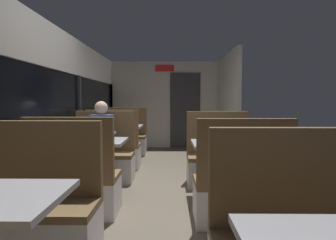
{
  "coord_description": "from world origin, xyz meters",
  "views": [
    {
      "loc": [
        0.17,
        -3.69,
        1.27
      ],
      "look_at": [
        0.11,
        1.99,
        0.89
      ],
      "focal_mm": 31.26,
      "sensor_mm": 36.0,
      "label": 1
    }
  ],
  "objects_px": {
    "bench_mid_window_facing_end": "(75,186)",
    "dining_table_far_window": "(121,130)",
    "bench_mid_window_facing_entry": "(104,160)",
    "bench_rear_aisle_facing_entry": "(219,163)",
    "seated_passenger": "(102,148)",
    "bench_rear_aisle_facing_end": "(241,192)",
    "bench_near_window_facing_entry": "(39,217)",
    "bench_far_window_facing_entry": "(126,140)",
    "bench_far_window_facing_end": "(114,151)",
    "dining_table_rear_aisle": "(228,151)",
    "coffee_cup_primary": "(239,138)",
    "dining_table_mid_window": "(91,148)"
  },
  "relations": [
    {
      "from": "dining_table_rear_aisle",
      "to": "seated_passenger",
      "type": "relative_size",
      "value": 0.71
    },
    {
      "from": "bench_mid_window_facing_end",
      "to": "bench_mid_window_facing_entry",
      "type": "distance_m",
      "value": 1.4
    },
    {
      "from": "bench_mid_window_facing_entry",
      "to": "bench_rear_aisle_facing_entry",
      "type": "bearing_deg",
      "value": -6.38
    },
    {
      "from": "dining_table_far_window",
      "to": "bench_rear_aisle_facing_end",
      "type": "relative_size",
      "value": 0.82
    },
    {
      "from": "bench_far_window_facing_end",
      "to": "bench_rear_aisle_facing_end",
      "type": "height_order",
      "value": "same"
    },
    {
      "from": "bench_rear_aisle_facing_entry",
      "to": "seated_passenger",
      "type": "bearing_deg",
      "value": 175.92
    },
    {
      "from": "bench_mid_window_facing_end",
      "to": "seated_passenger",
      "type": "distance_m",
      "value": 1.34
    },
    {
      "from": "bench_mid_window_facing_entry",
      "to": "bench_far_window_facing_entry",
      "type": "xyz_separation_m",
      "value": [
        0.0,
        2.27,
        0.0
      ]
    },
    {
      "from": "bench_mid_window_facing_end",
      "to": "dining_table_rear_aisle",
      "type": "relative_size",
      "value": 1.22
    },
    {
      "from": "bench_rear_aisle_facing_end",
      "to": "coffee_cup_primary",
      "type": "bearing_deg",
      "value": 78.79
    },
    {
      "from": "dining_table_far_window",
      "to": "bench_far_window_facing_entry",
      "type": "bearing_deg",
      "value": 90.0
    },
    {
      "from": "bench_far_window_facing_end",
      "to": "coffee_cup_primary",
      "type": "distance_m",
      "value": 2.59
    },
    {
      "from": "dining_table_mid_window",
      "to": "bench_far_window_facing_end",
      "type": "distance_m",
      "value": 1.6
    },
    {
      "from": "bench_rear_aisle_facing_entry",
      "to": "coffee_cup_primary",
      "type": "relative_size",
      "value": 12.22
    },
    {
      "from": "bench_mid_window_facing_entry",
      "to": "bench_far_window_facing_entry",
      "type": "relative_size",
      "value": 1.0
    },
    {
      "from": "bench_near_window_facing_entry",
      "to": "seated_passenger",
      "type": "height_order",
      "value": "seated_passenger"
    },
    {
      "from": "bench_mid_window_facing_entry",
      "to": "dining_table_rear_aisle",
      "type": "distance_m",
      "value": 2.03
    },
    {
      "from": "bench_rear_aisle_facing_end",
      "to": "bench_rear_aisle_facing_entry",
      "type": "xyz_separation_m",
      "value": [
        0.0,
        1.4,
        0.0
      ]
    },
    {
      "from": "dining_table_far_window",
      "to": "seated_passenger",
      "type": "bearing_deg",
      "value": -90.0
    },
    {
      "from": "dining_table_rear_aisle",
      "to": "bench_rear_aisle_facing_entry",
      "type": "bearing_deg",
      "value": 90.0
    },
    {
      "from": "bench_mid_window_facing_entry",
      "to": "bench_rear_aisle_facing_entry",
      "type": "xyz_separation_m",
      "value": [
        1.79,
        -0.2,
        0.0
      ]
    },
    {
      "from": "bench_far_window_facing_entry",
      "to": "coffee_cup_primary",
      "type": "height_order",
      "value": "bench_far_window_facing_entry"
    },
    {
      "from": "bench_mid_window_facing_end",
      "to": "dining_table_far_window",
      "type": "relative_size",
      "value": 1.22
    },
    {
      "from": "bench_mid_window_facing_entry",
      "to": "bench_rear_aisle_facing_entry",
      "type": "height_order",
      "value": "same"
    },
    {
      "from": "dining_table_mid_window",
      "to": "bench_mid_window_facing_entry",
      "type": "relative_size",
      "value": 0.82
    },
    {
      "from": "bench_rear_aisle_facing_entry",
      "to": "bench_far_window_facing_end",
      "type": "bearing_deg",
      "value": 149.17
    },
    {
      "from": "dining_table_rear_aisle",
      "to": "bench_rear_aisle_facing_end",
      "type": "xyz_separation_m",
      "value": [
        0.0,
        -0.7,
        -0.31
      ]
    },
    {
      "from": "bench_far_window_facing_entry",
      "to": "bench_near_window_facing_entry",
      "type": "bearing_deg",
      "value": -90.0
    },
    {
      "from": "bench_rear_aisle_facing_end",
      "to": "coffee_cup_primary",
      "type": "height_order",
      "value": "bench_rear_aisle_facing_end"
    },
    {
      "from": "dining_table_mid_window",
      "to": "bench_rear_aisle_facing_end",
      "type": "relative_size",
      "value": 0.82
    },
    {
      "from": "bench_mid_window_facing_end",
      "to": "seated_passenger",
      "type": "xyz_separation_m",
      "value": [
        0.0,
        1.33,
        0.21
      ]
    },
    {
      "from": "bench_near_window_facing_entry",
      "to": "dining_table_far_window",
      "type": "relative_size",
      "value": 1.22
    },
    {
      "from": "dining_table_mid_window",
      "to": "bench_near_window_facing_entry",
      "type": "bearing_deg",
      "value": -90.0
    },
    {
      "from": "bench_rear_aisle_facing_end",
      "to": "seated_passenger",
      "type": "xyz_separation_m",
      "value": [
        -1.79,
        1.53,
        0.21
      ]
    },
    {
      "from": "bench_mid_window_facing_entry",
      "to": "bench_rear_aisle_facing_end",
      "type": "bearing_deg",
      "value": -41.77
    },
    {
      "from": "bench_rear_aisle_facing_end",
      "to": "bench_near_window_facing_entry",
      "type": "bearing_deg",
      "value": -159.52
    },
    {
      "from": "bench_mid_window_facing_entry",
      "to": "seated_passenger",
      "type": "relative_size",
      "value": 0.87
    },
    {
      "from": "dining_table_mid_window",
      "to": "bench_rear_aisle_facing_entry",
      "type": "bearing_deg",
      "value": 15.59
    },
    {
      "from": "dining_table_far_window",
      "to": "seated_passenger",
      "type": "relative_size",
      "value": 0.71
    },
    {
      "from": "bench_rear_aisle_facing_end",
      "to": "bench_mid_window_facing_end",
      "type": "bearing_deg",
      "value": 173.62
    },
    {
      "from": "bench_near_window_facing_entry",
      "to": "bench_far_window_facing_entry",
      "type": "bearing_deg",
      "value": 90.0
    },
    {
      "from": "bench_mid_window_facing_entry",
      "to": "bench_far_window_facing_end",
      "type": "height_order",
      "value": "same"
    },
    {
      "from": "bench_far_window_facing_entry",
      "to": "seated_passenger",
      "type": "height_order",
      "value": "seated_passenger"
    },
    {
      "from": "bench_far_window_facing_entry",
      "to": "dining_table_rear_aisle",
      "type": "relative_size",
      "value": 1.22
    },
    {
      "from": "bench_mid_window_facing_end",
      "to": "bench_rear_aisle_facing_end",
      "type": "bearing_deg",
      "value": -6.38
    },
    {
      "from": "bench_far_window_facing_end",
      "to": "bench_mid_window_facing_entry",
      "type": "bearing_deg",
      "value": -90.0
    },
    {
      "from": "bench_near_window_facing_entry",
      "to": "bench_mid_window_facing_end",
      "type": "bearing_deg",
      "value": 90.0
    },
    {
      "from": "bench_near_window_facing_entry",
      "to": "dining_table_rear_aisle",
      "type": "relative_size",
      "value": 1.22
    },
    {
      "from": "bench_far_window_facing_entry",
      "to": "coffee_cup_primary",
      "type": "relative_size",
      "value": 12.22
    },
    {
      "from": "bench_far_window_facing_end",
      "to": "bench_far_window_facing_entry",
      "type": "height_order",
      "value": "same"
    }
  ]
}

